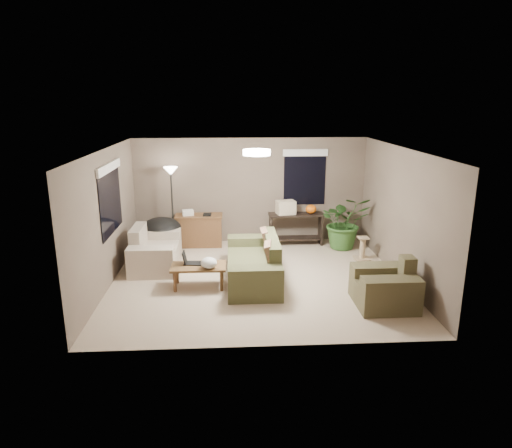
{
  "coord_description": "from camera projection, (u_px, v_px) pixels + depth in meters",
  "views": [
    {
      "loc": [
        -0.5,
        -8.22,
        3.36
      ],
      "look_at": [
        0.0,
        0.2,
        1.05
      ],
      "focal_mm": 32.0,
      "sensor_mm": 36.0,
      "label": 1
    }
  ],
  "objects": [
    {
      "name": "houseplant",
      "position": [
        344.0,
        228.0,
        10.57
      ],
      "size": [
        1.13,
        1.25,
        0.98
      ],
      "primitive_type": "imported",
      "color": "#2D5923",
      "rests_on": "ground"
    },
    {
      "name": "papasan_chair",
      "position": [
        161.0,
        232.0,
        10.29
      ],
      "size": [
        1.09,
        1.09,
        0.8
      ],
      "color": "black",
      "rests_on": "ground"
    },
    {
      "name": "desk",
      "position": [
        199.0,
        230.0,
        10.75
      ],
      "size": [
        1.1,
        0.5,
        0.75
      ],
      "color": "brown",
      "rests_on": "ground"
    },
    {
      "name": "cat_scratching_post",
      "position": [
        362.0,
        250.0,
        9.88
      ],
      "size": [
        0.32,
        0.32,
        0.5
      ],
      "color": "tan",
      "rests_on": "ground"
    },
    {
      "name": "throw_pillows",
      "position": [
        268.0,
        247.0,
        8.65
      ],
      "size": [
        0.29,
        1.37,
        0.47
      ],
      "color": "#8C7251",
      "rests_on": "main_sofa"
    },
    {
      "name": "window_left",
      "position": [
        110.0,
        187.0,
        8.5
      ],
      "size": [
        0.05,
        1.56,
        1.33
      ],
      "color": "black",
      "rests_on": "room_shell"
    },
    {
      "name": "laptop",
      "position": [
        190.0,
        261.0,
        8.42
      ],
      "size": [
        0.38,
        0.27,
        0.24
      ],
      "color": "black",
      "rests_on": "coffee_table"
    },
    {
      "name": "console_table",
      "position": [
        296.0,
        226.0,
        10.86
      ],
      "size": [
        1.3,
        0.4,
        0.75
      ],
      "color": "black",
      "rests_on": "ground"
    },
    {
      "name": "plastic_bag",
      "position": [
        209.0,
        263.0,
        8.19
      ],
      "size": [
        0.36,
        0.34,
        0.2
      ],
      "primitive_type": "ellipsoid",
      "rotation": [
        0.0,
        0.0,
        -0.34
      ],
      "color": "white",
      "rests_on": "coffee_table"
    },
    {
      "name": "loveseat",
      "position": [
        154.0,
        252.0,
        9.46
      ],
      "size": [
        0.9,
        1.6,
        0.85
      ],
      "color": "beige",
      "rests_on": "ground"
    },
    {
      "name": "pumpkin",
      "position": [
        311.0,
        209.0,
        10.77
      ],
      "size": [
        0.33,
        0.33,
        0.21
      ],
      "primitive_type": "ellipsoid",
      "rotation": [
        0.0,
        0.0,
        -0.38
      ],
      "color": "orange",
      "rests_on": "console_table"
    },
    {
      "name": "armchair",
      "position": [
        385.0,
        288.0,
        7.65
      ],
      "size": [
        0.95,
        1.0,
        0.85
      ],
      "color": "#4C462D",
      "rests_on": "ground"
    },
    {
      "name": "coffee_table",
      "position": [
        199.0,
        269.0,
        8.37
      ],
      "size": [
        1.0,
        0.55,
        0.42
      ],
      "color": "brown",
      "rests_on": "ground"
    },
    {
      "name": "window_back",
      "position": [
        305.0,
        168.0,
        10.82
      ],
      "size": [
        1.06,
        0.05,
        1.33
      ],
      "color": "black",
      "rests_on": "room_shell"
    },
    {
      "name": "main_sofa",
      "position": [
        255.0,
        265.0,
        8.73
      ],
      "size": [
        0.95,
        2.2,
        0.85
      ],
      "color": "#4A4C2D",
      "rests_on": "ground"
    },
    {
      "name": "floor_lamp",
      "position": [
        171.0,
        181.0,
        10.21
      ],
      "size": [
        0.32,
        0.32,
        1.91
      ],
      "color": "black",
      "rests_on": "ground"
    },
    {
      "name": "desk_papers",
      "position": [
        192.0,
        213.0,
        10.62
      ],
      "size": [
        0.69,
        0.29,
        0.12
      ],
      "color": "silver",
      "rests_on": "desk"
    },
    {
      "name": "room_shell",
      "position": [
        257.0,
        216.0,
        8.5
      ],
      "size": [
        5.5,
        5.5,
        5.5
      ],
      "color": "tan",
      "rests_on": "ground"
    },
    {
      "name": "cardboard_box",
      "position": [
        286.0,
        207.0,
        10.72
      ],
      "size": [
        0.47,
        0.39,
        0.31
      ],
      "primitive_type": "cube",
      "rotation": [
        0.0,
        0.0,
        0.2
      ],
      "color": "beige",
      "rests_on": "console_table"
    },
    {
      "name": "ceiling_fixture",
      "position": [
        257.0,
        152.0,
        8.19
      ],
      "size": [
        0.5,
        0.5,
        0.1
      ],
      "primitive_type": "cylinder",
      "color": "white",
      "rests_on": "room_shell"
    }
  ]
}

